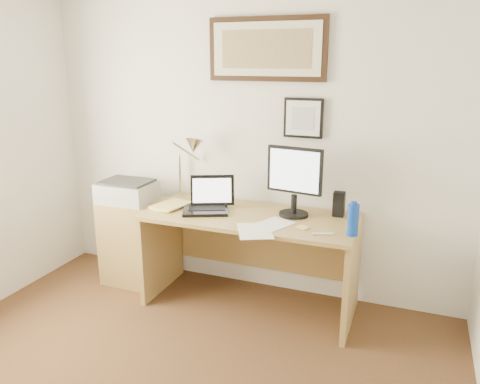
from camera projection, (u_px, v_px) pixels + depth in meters
The scene contains 17 objects.
wall_back at pixel (248, 140), 3.76m from camera, with size 3.50×0.02×2.50m, color silver.
side_cabinet at pixel (135, 241), 4.03m from camera, with size 0.50×0.40×0.73m, color olive.
water_bottle at pixel (353, 220), 3.08m from camera, with size 0.08×0.08×0.21m, color #0D38AD.
bottle_cap at pixel (354, 203), 3.05m from camera, with size 0.04×0.04×0.02m, color #0D38AD.
speaker at pixel (339, 204), 3.46m from camera, with size 0.08×0.07×0.19m, color black.
paper_sheet_a at pixel (255, 231), 3.19m from camera, with size 0.23×0.32×0.00m, color white.
paper_sheet_b at pixel (272, 224), 3.30m from camera, with size 0.20×0.29×0.00m, color white.
sticky_pad at pixel (303, 227), 3.24m from camera, with size 0.07×0.07×0.01m, color #E5C96C.
marker_pen at pixel (323, 234), 3.12m from camera, with size 0.02×0.02×0.14m, color white.
book at pixel (161, 203), 3.76m from camera, with size 0.21×0.29×0.02m, color #E3C96A.
desk at pixel (254, 240), 3.66m from camera, with size 1.60×0.70×0.75m.
laptop at pixel (208, 203), 3.60m from camera, with size 0.41×0.42×0.26m.
lcd_monitor at pixel (294, 178), 3.42m from camera, with size 0.42×0.22×0.52m.
printer at pixel (127, 191), 3.90m from camera, with size 0.44×0.34×0.18m.
desk_lamp at pixel (193, 149), 3.75m from camera, with size 0.29×0.27×0.53m.
picture_large at pixel (266, 49), 3.49m from camera, with size 0.92×0.04×0.47m.
picture_small at pixel (303, 118), 3.53m from camera, with size 0.30×0.03×0.30m.
Camera 1 is at (1.27, -1.51, 1.88)m, focal length 35.00 mm.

